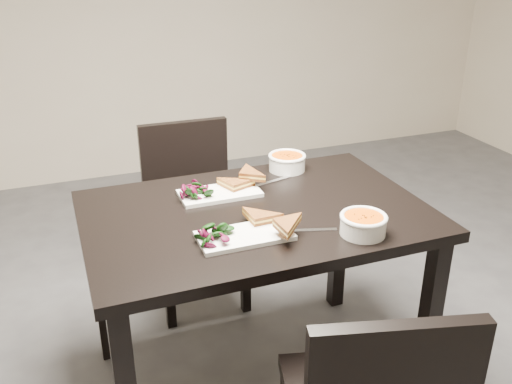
# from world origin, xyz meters

# --- Properties ---
(ground) EXTENTS (5.00, 5.00, 0.00)m
(ground) POSITION_xyz_m (0.00, 0.00, 0.00)
(ground) COLOR #47474C
(ground) RESTS_ON ground
(table) EXTENTS (1.20, 0.80, 0.75)m
(table) POSITION_xyz_m (-0.40, 0.12, 0.65)
(table) COLOR black
(table) RESTS_ON ground
(chair_far) EXTENTS (0.43, 0.43, 0.85)m
(chair_far) POSITION_xyz_m (-0.47, 0.81, 0.48)
(chair_far) COLOR black
(chair_far) RESTS_ON ground
(plate_near) EXTENTS (0.30, 0.15, 0.02)m
(plate_near) POSITION_xyz_m (-0.51, -0.06, 0.76)
(plate_near) COLOR white
(plate_near) RESTS_ON table
(sandwich_near) EXTENTS (0.16, 0.12, 0.05)m
(sandwich_near) POSITION_xyz_m (-0.45, -0.05, 0.79)
(sandwich_near) COLOR brown
(sandwich_near) RESTS_ON plate_near
(salad_near) EXTENTS (0.09, 0.08, 0.04)m
(salad_near) POSITION_xyz_m (-0.61, -0.06, 0.79)
(salad_near) COLOR black
(salad_near) RESTS_ON plate_near
(soup_bowl_near) EXTENTS (0.15, 0.15, 0.07)m
(soup_bowl_near) POSITION_xyz_m (-0.14, -0.17, 0.79)
(soup_bowl_near) COLOR white
(soup_bowl_near) RESTS_ON table
(cutlery_near) EXTENTS (0.18, 0.07, 0.00)m
(cutlery_near) POSITION_xyz_m (-0.29, -0.09, 0.75)
(cutlery_near) COLOR silver
(cutlery_near) RESTS_ON table
(plate_far) EXTENTS (0.30, 0.15, 0.01)m
(plate_far) POSITION_xyz_m (-0.49, 0.28, 0.76)
(plate_far) COLOR white
(plate_far) RESTS_ON table
(sandwich_far) EXTENTS (0.18, 0.16, 0.05)m
(sandwich_far) POSITION_xyz_m (-0.42, 0.27, 0.79)
(sandwich_far) COLOR brown
(sandwich_far) RESTS_ON plate_far
(salad_far) EXTENTS (0.09, 0.08, 0.04)m
(salad_far) POSITION_xyz_m (-0.59, 0.28, 0.79)
(salad_far) COLOR black
(salad_far) RESTS_ON plate_far
(soup_bowl_far) EXTENTS (0.16, 0.16, 0.07)m
(soup_bowl_far) POSITION_xyz_m (-0.15, 0.43, 0.79)
(soup_bowl_far) COLOR white
(soup_bowl_far) RESTS_ON table
(cutlery_far) EXTENTS (0.18, 0.06, 0.00)m
(cutlery_far) POSITION_xyz_m (-0.26, 0.33, 0.75)
(cutlery_far) COLOR silver
(cutlery_far) RESTS_ON table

